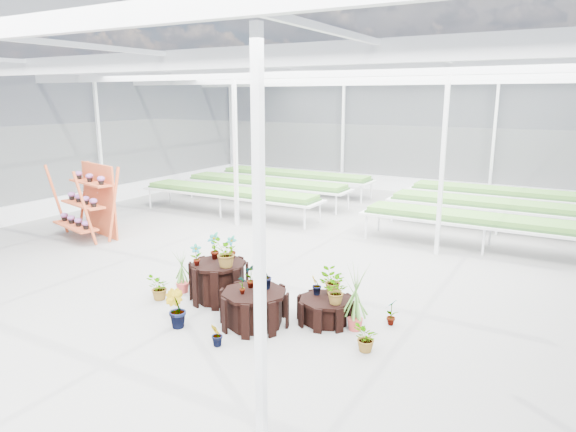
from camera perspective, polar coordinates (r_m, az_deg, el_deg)
The scene contains 10 objects.
ground_plane at distance 10.86m, azimuth -4.92°, elevation -7.40°, with size 24.00×24.00×0.00m, color gray.
greenhouse_shell at distance 10.29m, azimuth -5.16°, elevation 4.42°, with size 18.00×24.00×4.50m, color white, non-canonical shape.
steel_frame at distance 10.29m, azimuth -5.16°, elevation 4.42°, with size 18.00×24.00×4.50m, color silver, non-canonical shape.
nursery_benches at distance 16.94m, azimuth 9.00°, elevation 1.46°, with size 16.00×7.00×0.84m, color silver, non-canonical shape.
plinth_tall at distance 9.93m, azimuth -7.68°, elevation -7.19°, with size 1.08×1.08×0.74m, color black.
plinth_mid at distance 8.85m, azimuth -3.77°, elevation -10.17°, with size 1.14×1.14×0.60m, color black.
plinth_low at distance 9.00m, azimuth 4.17°, elevation -10.40°, with size 0.95×0.95×0.43m, color black.
shelf_rack at distance 15.01m, azimuth -21.68°, elevation 1.47°, with size 1.90×1.01×2.01m, color #BD4B26, non-canonical shape.
bird_table at distance 15.21m, azimuth -19.42°, elevation 1.11°, with size 0.39×0.39×1.66m, color tan, non-canonical shape.
nursery_plants at distance 9.29m, azimuth -2.68°, elevation -7.44°, with size 4.64×2.92×1.30m.
Camera 1 is at (5.82, -8.34, 3.80)m, focal length 32.00 mm.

